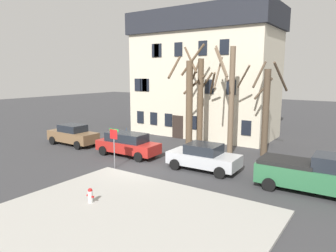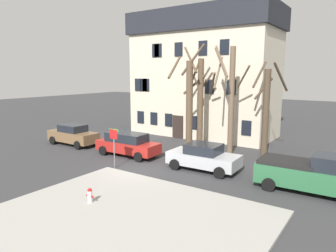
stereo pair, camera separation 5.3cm
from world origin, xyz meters
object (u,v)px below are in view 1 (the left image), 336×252
at_px(tree_bare_mid, 200,100).
at_px(tree_bare_far, 230,97).
at_px(fire_hydrant, 90,195).
at_px(car_brown_sedan, 73,135).
at_px(building_main, 203,73).
at_px(tree_bare_near, 189,101).
at_px(street_sign_pole, 114,141).
at_px(pickup_truck_green, 311,173).
at_px(tree_bare_end, 266,109).
at_px(bicycle_leaning, 128,135).
at_px(car_silver_sedan, 204,157).
at_px(car_red_wagon, 127,144).

height_order(tree_bare_mid, tree_bare_far, tree_bare_mid).
bearing_deg(fire_hydrant, tree_bare_mid, 95.82).
bearing_deg(car_brown_sedan, tree_bare_far, 21.55).
bearing_deg(building_main, car_brown_sedan, -122.69).
height_order(tree_bare_near, street_sign_pole, tree_bare_near).
xyz_separation_m(pickup_truck_green, fire_hydrant, (-7.93, -7.30, -0.50)).
bearing_deg(tree_bare_end, pickup_truck_green, -54.18).
distance_m(fire_hydrant, bicycle_leaning, 14.18).
distance_m(tree_bare_end, fire_hydrant, 13.87).
height_order(building_main, car_silver_sedan, building_main).
height_order(tree_bare_near, pickup_truck_green, tree_bare_near).
height_order(pickup_truck_green, bicycle_leaning, pickup_truck_green).
distance_m(tree_bare_far, fire_hydrant, 12.77).
relative_size(tree_bare_near, car_silver_sedan, 1.84).
bearing_deg(bicycle_leaning, car_brown_sedan, -118.83).
bearing_deg(tree_bare_end, car_red_wagon, -145.37).
bearing_deg(car_silver_sedan, building_main, 118.42).
bearing_deg(tree_bare_end, car_silver_sedan, -110.15).
height_order(tree_bare_end, pickup_truck_green, tree_bare_end).
bearing_deg(car_silver_sedan, street_sign_pole, -149.66).
relative_size(tree_bare_near, pickup_truck_green, 1.59).
relative_size(tree_bare_mid, car_brown_sedan, 1.72).
xyz_separation_m(building_main, street_sign_pole, (0.73, -13.07, -4.14)).
bearing_deg(tree_bare_far, tree_bare_end, 21.29).
bearing_deg(street_sign_pole, car_brown_sedan, 159.71).
distance_m(car_silver_sedan, street_sign_pole, 5.66).
bearing_deg(tree_bare_mid, car_red_wagon, -120.07).
relative_size(pickup_truck_green, bicycle_leaning, 3.01).
height_order(car_brown_sedan, car_silver_sedan, car_brown_sedan).
distance_m(tree_bare_near, tree_bare_end, 5.73).
relative_size(tree_bare_end, car_brown_sedan, 1.47).
height_order(tree_bare_mid, pickup_truck_green, tree_bare_mid).
height_order(tree_bare_far, tree_bare_end, tree_bare_far).
bearing_deg(car_red_wagon, car_brown_sedan, 179.77).
bearing_deg(tree_bare_far, pickup_truck_green, -36.63).
bearing_deg(fire_hydrant, building_main, 101.96).
relative_size(car_silver_sedan, fire_hydrant, 6.57).
bearing_deg(building_main, bicycle_leaning, -125.19).
height_order(tree_bare_near, car_silver_sedan, tree_bare_near).
distance_m(tree_bare_end, street_sign_pole, 10.89).
distance_m(pickup_truck_green, fire_hydrant, 10.79).
bearing_deg(car_red_wagon, street_sign_pole, -64.20).
relative_size(car_brown_sedan, fire_hydrant, 6.84).
relative_size(car_red_wagon, fire_hydrant, 7.17).
distance_m(building_main, car_silver_sedan, 12.72).
height_order(car_red_wagon, bicycle_leaning, car_red_wagon).
xyz_separation_m(tree_bare_end, pickup_truck_green, (4.13, -5.72, -2.42)).
distance_m(car_silver_sedan, fire_hydrant, 7.73).
bearing_deg(fire_hydrant, car_brown_sedan, 144.51).
relative_size(tree_bare_far, street_sign_pole, 3.13).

